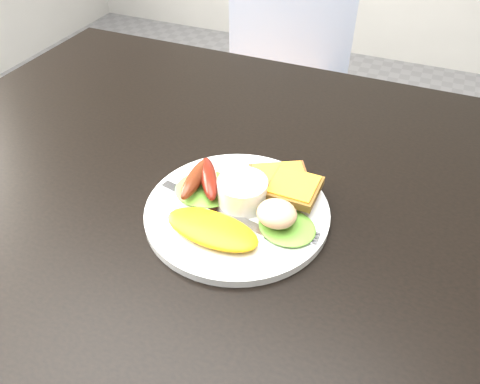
% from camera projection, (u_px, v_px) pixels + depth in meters
% --- Properties ---
extents(dining_table, '(1.20, 0.80, 0.04)m').
position_uv_depth(dining_table, '(262.00, 198.00, 0.68)').
color(dining_table, black).
rests_on(dining_table, ground).
extents(dining_chair, '(0.52, 0.52, 0.05)m').
position_uv_depth(dining_chair, '(270.00, 100.00, 1.46)').
color(dining_chair, tan).
rests_on(dining_chair, ground).
extents(plate, '(0.24, 0.24, 0.01)m').
position_uv_depth(plate, '(237.00, 211.00, 0.62)').
color(plate, white).
rests_on(plate, dining_table).
extents(lettuce_left, '(0.11, 0.11, 0.01)m').
position_uv_depth(lettuce_left, '(207.00, 189.00, 0.64)').
color(lettuce_left, '#459639').
rests_on(lettuce_left, plate).
extents(lettuce_right, '(0.09, 0.09, 0.01)m').
position_uv_depth(lettuce_right, '(287.00, 227.00, 0.59)').
color(lettuce_right, '#3A8D1F').
rests_on(lettuce_right, plate).
extents(omelette, '(0.13, 0.07, 0.02)m').
position_uv_depth(omelette, '(212.00, 229.00, 0.57)').
color(omelette, orange).
rests_on(omelette, plate).
extents(sausage_a, '(0.03, 0.09, 0.02)m').
position_uv_depth(sausage_a, '(195.00, 178.00, 0.63)').
color(sausage_a, brown).
rests_on(sausage_a, lettuce_left).
extents(sausage_b, '(0.07, 0.09, 0.02)m').
position_uv_depth(sausage_b, '(209.00, 178.00, 0.63)').
color(sausage_b, '#641A08').
rests_on(sausage_b, lettuce_left).
extents(ramekin, '(0.08, 0.08, 0.04)m').
position_uv_depth(ramekin, '(242.00, 193.00, 0.61)').
color(ramekin, white).
rests_on(ramekin, plate).
extents(toast_a, '(0.11, 0.11, 0.01)m').
position_uv_depth(toast_a, '(280.00, 183.00, 0.65)').
color(toast_a, brown).
rests_on(toast_a, plate).
extents(toast_b, '(0.07, 0.07, 0.01)m').
position_uv_depth(toast_b, '(294.00, 188.00, 0.62)').
color(toast_b, brown).
rests_on(toast_b, toast_a).
extents(potato_salad, '(0.06, 0.06, 0.03)m').
position_uv_depth(potato_salad, '(277.00, 214.00, 0.57)').
color(potato_salad, beige).
rests_on(potato_salad, lettuce_right).
extents(fork, '(0.17, 0.05, 0.00)m').
position_uv_depth(fork, '(213.00, 207.00, 0.62)').
color(fork, '#ADAFB7').
rests_on(fork, plate).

